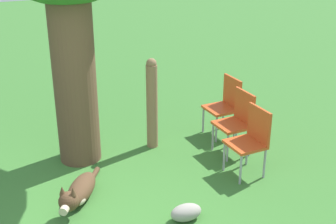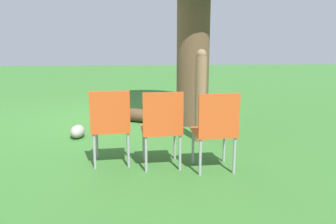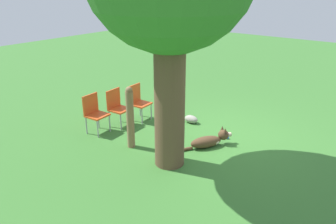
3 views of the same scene
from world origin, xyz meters
The scene contains 8 objects.
ground_plane centered at (0.00, 0.00, 0.00)m, with size 30.00×30.00×0.00m, color #38702D.
dog centered at (0.04, 0.37, 0.14)m, with size 0.72×1.08×0.40m.
fence_post centered at (1.35, 1.39, 0.67)m, with size 0.16×0.16×1.32m.
red_chair_0 centered at (2.24, 0.20, 0.51)m, with size 0.45×0.47×0.89m.
red_chair_1 centered at (2.37, 0.78, 0.51)m, with size 0.45×0.47×0.89m.
red_chair_2 centered at (2.51, 1.36, 0.51)m, with size 0.45×0.47×0.89m.
tennis_ball centered at (-0.08, -0.17, 0.03)m, with size 0.07×0.07×0.07m.
garden_rock centered at (1.06, -0.42, 0.09)m, with size 0.36×0.21×0.19m.
Camera 2 is at (5.91, 0.59, 1.41)m, focal length 35.00 mm.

